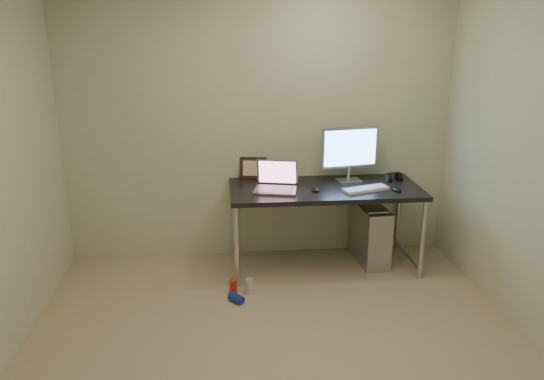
# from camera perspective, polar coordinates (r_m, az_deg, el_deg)

# --- Properties ---
(floor) EXTENTS (3.50, 3.50, 0.00)m
(floor) POSITION_cam_1_polar(r_m,az_deg,el_deg) (3.66, 0.78, -17.91)
(floor) COLOR tan
(floor) RESTS_ON ground
(wall_back) EXTENTS (3.50, 0.02, 2.50)m
(wall_back) POSITION_cam_1_polar(r_m,az_deg,el_deg) (4.80, -1.41, 7.13)
(wall_back) COLOR beige
(wall_back) RESTS_ON ground
(desk) EXTENTS (1.66, 0.73, 0.75)m
(desk) POSITION_cam_1_polar(r_m,az_deg,el_deg) (4.66, 5.72, -0.58)
(desk) COLOR black
(desk) RESTS_ON ground
(tower_computer) EXTENTS (0.27, 0.53, 0.57)m
(tower_computer) POSITION_cam_1_polar(r_m,az_deg,el_deg) (4.96, 10.51, -4.67)
(tower_computer) COLOR #AEAFB3
(tower_computer) RESTS_ON ground
(cable_a) EXTENTS (0.01, 0.16, 0.69)m
(cable_a) POSITION_cam_1_polar(r_m,az_deg,el_deg) (5.13, 9.29, -2.26)
(cable_a) COLOR black
(cable_a) RESTS_ON ground
(cable_b) EXTENTS (0.02, 0.11, 0.71)m
(cable_b) POSITION_cam_1_polar(r_m,az_deg,el_deg) (5.14, 10.31, -2.51)
(cable_b) COLOR black
(cable_b) RESTS_ON ground
(can_red) EXTENTS (0.09, 0.09, 0.12)m
(can_red) POSITION_cam_1_polar(r_m,az_deg,el_deg) (4.42, -4.19, -10.32)
(can_red) COLOR #B2341D
(can_red) RESTS_ON ground
(can_white) EXTENTS (0.08, 0.08, 0.13)m
(can_white) POSITION_cam_1_polar(r_m,az_deg,el_deg) (4.41, -2.44, -10.31)
(can_white) COLOR silver
(can_white) RESTS_ON ground
(can_blue) EXTENTS (0.14, 0.14, 0.07)m
(can_blue) POSITION_cam_1_polar(r_m,az_deg,el_deg) (4.30, -3.87, -11.54)
(can_blue) COLOR #1529A3
(can_blue) RESTS_ON ground
(laptop) EXTENTS (0.41, 0.36, 0.25)m
(laptop) POSITION_cam_1_polar(r_m,az_deg,el_deg) (4.54, 0.45, 0.75)
(laptop) COLOR #ADACB3
(laptop) RESTS_ON desk
(monitor) EXTENTS (0.53, 0.19, 0.50)m
(monitor) POSITION_cam_1_polar(r_m,az_deg,el_deg) (4.77, 8.38, 4.28)
(monitor) COLOR #ADACB3
(monitor) RESTS_ON desk
(keyboard) EXTENTS (0.42, 0.25, 0.02)m
(keyboard) POSITION_cam_1_polar(r_m,az_deg,el_deg) (4.59, 10.07, 0.10)
(keyboard) COLOR white
(keyboard) RESTS_ON desk
(mouse_right) EXTENTS (0.08, 0.12, 0.04)m
(mouse_right) POSITION_cam_1_polar(r_m,az_deg,el_deg) (4.63, 13.29, 0.13)
(mouse_right) COLOR black
(mouse_right) RESTS_ON desk
(mouse_left) EXTENTS (0.07, 0.11, 0.04)m
(mouse_left) POSITION_cam_1_polar(r_m,az_deg,el_deg) (4.53, 4.67, 0.13)
(mouse_left) COLOR black
(mouse_left) RESTS_ON desk
(headphones) EXTENTS (0.17, 0.10, 0.10)m
(headphones) POSITION_cam_1_polar(r_m,az_deg,el_deg) (4.92, 12.93, 1.28)
(headphones) COLOR black
(headphones) RESTS_ON desk
(picture_frame) EXTENTS (0.26, 0.11, 0.20)m
(picture_frame) POSITION_cam_1_polar(r_m,az_deg,el_deg) (4.86, -2.05, 2.39)
(picture_frame) COLOR black
(picture_frame) RESTS_ON desk
(webcam) EXTENTS (0.04, 0.03, 0.12)m
(webcam) POSITION_cam_1_polar(r_m,az_deg,el_deg) (4.79, 1.08, 2.01)
(webcam) COLOR silver
(webcam) RESTS_ON desk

